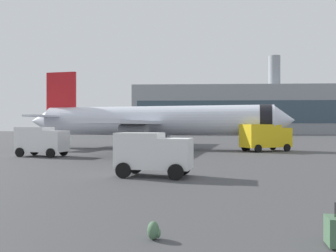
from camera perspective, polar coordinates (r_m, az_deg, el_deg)
name	(u,v)px	position (r m, az deg, el deg)	size (l,w,h in m)	color
airplane_at_gate	(153,121)	(46.07, -2.49, 0.81)	(35.64, 32.34, 10.50)	silver
service_truck	(41,140)	(36.92, -19.79, -2.17)	(5.14, 3.32, 2.90)	white
fuel_truck	(265,136)	(43.37, 15.47, -1.63)	(6.44, 4.82, 3.20)	yellow
cargo_van	(153,152)	(20.93, -2.45, -4.24)	(4.70, 3.03, 2.60)	white
safety_cone_near	(55,145)	(51.78, -17.89, -2.92)	(0.44, 0.44, 0.74)	#F2590C
safety_cone_mid	(51,148)	(44.96, -18.42, -3.45)	(0.44, 0.44, 0.61)	#F2590C
rolling_suitcase	(335,231)	(10.00, 25.42, -15.11)	(0.48, 0.69, 1.10)	#476B4C
traveller_backpack	(154,231)	(9.69, -2.31, -16.57)	(0.36, 0.40, 0.48)	#476B4C
terminal_building	(237,110)	(137.86, 11.05, 2.50)	(77.64, 23.03, 29.85)	gray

